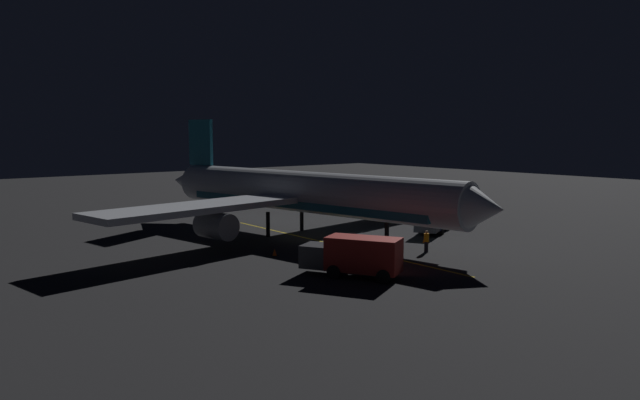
% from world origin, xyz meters
% --- Properties ---
extents(ground_plane, '(180.00, 180.00, 0.20)m').
position_xyz_m(ground_plane, '(0.00, 0.00, -0.10)').
color(ground_plane, '#252527').
extents(apron_guide_stripe, '(1.00, 29.88, 0.01)m').
position_xyz_m(apron_guide_stripe, '(0.48, 4.00, 0.00)').
color(apron_guide_stripe, gold).
rests_on(apron_guide_stripe, ground_plane).
extents(airliner, '(39.31, 38.70, 10.64)m').
position_xyz_m(airliner, '(0.10, -0.62, 3.85)').
color(airliner, silver).
rests_on(airliner, ground_plane).
extents(baggage_truck, '(4.86, 6.73, 2.64)m').
position_xyz_m(baggage_truck, '(6.79, 13.95, 1.35)').
color(baggage_truck, maroon).
rests_on(baggage_truck, ground_plane).
extents(catering_truck, '(6.51, 4.64, 2.50)m').
position_xyz_m(catering_truck, '(-10.76, 5.66, 1.29)').
color(catering_truck, navy).
rests_on(catering_truck, ground_plane).
extents(ground_crew_worker, '(0.40, 0.40, 1.74)m').
position_xyz_m(ground_crew_worker, '(-2.97, 11.51, 0.89)').
color(ground_crew_worker, black).
rests_on(ground_crew_worker, ground_plane).
extents(traffic_cone_near_left, '(0.50, 0.50, 0.55)m').
position_xyz_m(traffic_cone_near_left, '(7.01, 5.14, 0.25)').
color(traffic_cone_near_left, '#EA590F').
rests_on(traffic_cone_near_left, ground_plane).
extents(traffic_cone_near_right, '(0.50, 0.50, 0.55)m').
position_xyz_m(traffic_cone_near_right, '(-6.05, 8.67, 0.25)').
color(traffic_cone_near_right, '#EA590F').
rests_on(traffic_cone_near_right, ground_plane).
extents(traffic_cone_under_wing, '(0.50, 0.50, 0.55)m').
position_xyz_m(traffic_cone_under_wing, '(0.03, 7.89, 0.25)').
color(traffic_cone_under_wing, '#EA590F').
rests_on(traffic_cone_under_wing, ground_plane).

